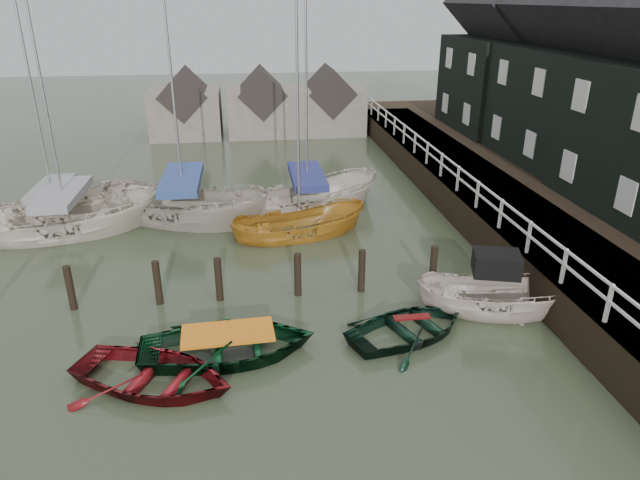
{
  "coord_description": "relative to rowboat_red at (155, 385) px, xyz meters",
  "views": [
    {
      "loc": [
        -0.15,
        -12.62,
        8.54
      ],
      "look_at": [
        2.02,
        3.98,
        1.4
      ],
      "focal_mm": 32.0,
      "sensor_mm": 36.0,
      "label": 1
    }
  ],
  "objects": [
    {
      "name": "sailboat_a",
      "position": [
        -4.63,
        10.25,
        0.06
      ],
      "size": [
        7.39,
        4.06,
        11.7
      ],
      "rotation": [
        0.0,
        0.0,
        1.79
      ],
      "color": "beige",
      "rests_on": "ground"
    },
    {
      "name": "sailboat_d",
      "position": [
        4.95,
        11.53,
        0.06
      ],
      "size": [
        7.31,
        4.76,
        11.65
      ],
      "rotation": [
        0.0,
        0.0,
        1.92
      ],
      "color": "beige",
      "rests_on": "ground"
    },
    {
      "name": "sailboat_b",
      "position": [
        -0.22,
        11.18,
        0.06
      ],
      "size": [
        8.11,
        5.81,
        11.37
      ],
      "rotation": [
        0.0,
        0.0,
        1.13
      ],
      "color": "#B8AD9D",
      "rests_on": "ground"
    },
    {
      "name": "far_sheds",
      "position": [
        3.46,
        27.02,
        1.86
      ],
      "size": [
        14.0,
        4.08,
        4.39
      ],
      "color": "#665B51",
      "rests_on": "ground"
    },
    {
      "name": "ground",
      "position": [
        2.63,
        1.02,
        0.0
      ],
      "size": [
        120.0,
        120.0,
        0.0
      ],
      "primitive_type": "plane",
      "color": "#2F3823",
      "rests_on": "ground"
    },
    {
      "name": "rowboat_dkgreen",
      "position": [
        6.67,
        1.33,
        0.0
      ],
      "size": [
        4.41,
        3.82,
        0.77
      ],
      "primitive_type": "imported",
      "rotation": [
        0.0,
        0.0,
        1.95
      ],
      "color": "black",
      "rests_on": "ground"
    },
    {
      "name": "land_strip",
      "position": [
        17.63,
        11.02,
        0.0
      ],
      "size": [
        14.0,
        38.0,
        1.5
      ],
      "primitive_type": "cube",
      "color": "black",
      "rests_on": "ground"
    },
    {
      "name": "sailboat_c",
      "position": [
        4.35,
        8.9,
        0.02
      ],
      "size": [
        5.66,
        3.03,
        11.04
      ],
      "rotation": [
        0.0,
        0.0,
        1.77
      ],
      "color": "#B67822",
      "rests_on": "ground"
    },
    {
      "name": "sailboat_e",
      "position": [
        -5.51,
        11.77,
        0.06
      ],
      "size": [
        6.34,
        4.36,
        9.67
      ],
      "rotation": [
        0.0,
        0.0,
        1.97
      ],
      "color": "beige",
      "rests_on": "ground"
    },
    {
      "name": "pier",
      "position": [
        12.1,
        11.02,
        0.71
      ],
      "size": [
        3.04,
        32.0,
        2.7
      ],
      "color": "black",
      "rests_on": "ground"
    },
    {
      "name": "rowboat_red",
      "position": [
        0.0,
        0.0,
        0.0
      ],
      "size": [
        4.86,
        4.28,
        0.84
      ],
      "primitive_type": "imported",
      "rotation": [
        0.0,
        0.0,
        1.15
      ],
      "color": "#610D12",
      "rests_on": "ground"
    },
    {
      "name": "quay_houses",
      "position": [
        17.62,
        9.68,
        5.68
      ],
      "size": [
        6.52,
        28.14,
        10.01
      ],
      "color": "black",
      "rests_on": "ground"
    },
    {
      "name": "mooring_pilings",
      "position": [
        1.51,
        4.02,
        0.5
      ],
      "size": [
        13.72,
        0.22,
        1.8
      ],
      "color": "black",
      "rests_on": "ground"
    },
    {
      "name": "rowboat_green",
      "position": [
        1.75,
        1.0,
        0.0
      ],
      "size": [
        4.65,
        3.43,
        0.93
      ],
      "primitive_type": "imported",
      "rotation": [
        0.0,
        0.0,
        1.62
      ],
      "color": "black",
      "rests_on": "ground"
    },
    {
      "name": "motorboat",
      "position": [
        9.43,
        2.23,
        0.09
      ],
      "size": [
        4.81,
        2.88,
        2.69
      ],
      "rotation": [
        0.0,
        0.0,
        1.29
      ],
      "color": "beige",
      "rests_on": "ground"
    }
  ]
}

